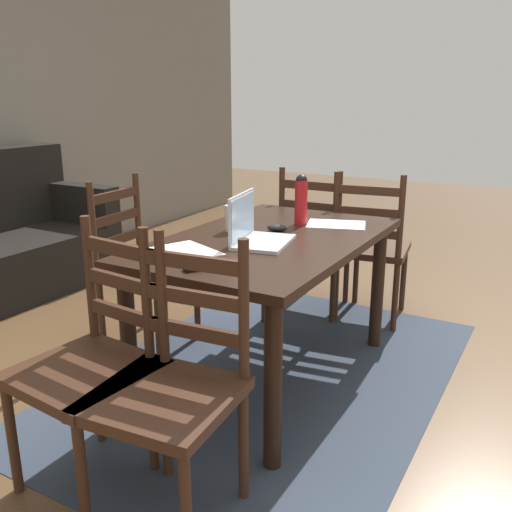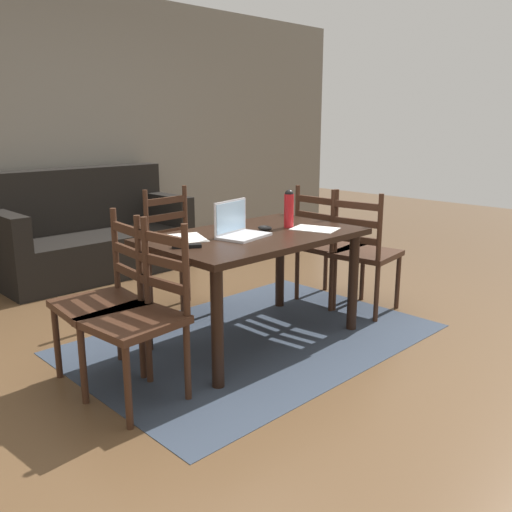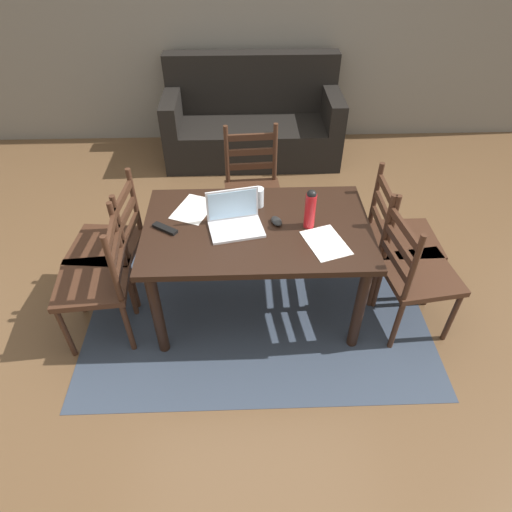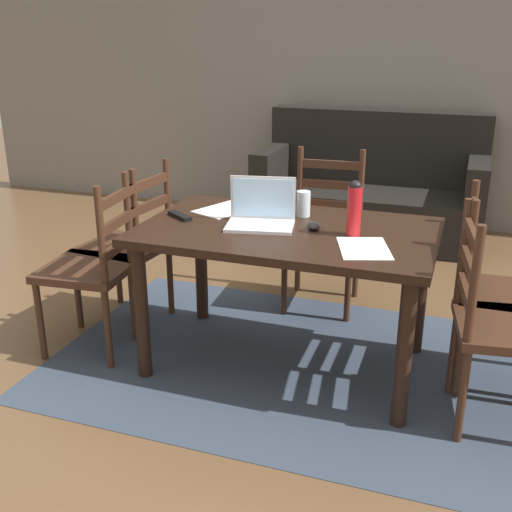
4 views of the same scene
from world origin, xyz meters
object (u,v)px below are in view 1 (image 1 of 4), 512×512
Objects in this scene: chair_left_far at (95,365)px; drinking_glass at (232,218)px; chair_left_near at (171,389)px; chair_right_near at (370,248)px; computer_mouse at (277,228)px; tv_remote at (205,266)px; laptop at (254,231)px; chair_right_far at (318,241)px; water_bottle at (301,199)px; dining_table at (270,257)px; chair_far_head at (142,267)px.

drinking_glass is at bearing 2.92° from chair_left_far.
chair_left_near is 1.98m from chair_right_near.
tv_remote is (-0.68, -0.04, -0.01)m from computer_mouse.
laptop is at bearing -10.67° from chair_left_far.
chair_right_far is 0.81m from water_bottle.
water_bottle is at bearing -2.38° from laptop.
dining_table is 1.02m from chair_right_far.
dining_table is 1.48× the size of chair_left_near.
chair_right_near is 5.59× the size of tv_remote.
laptop reaches higher than chair_right_far.
chair_right_far reaches higher than drinking_glass.
chair_left_far reaches higher than drinking_glass.
water_bottle is at bearing 6.84° from chair_left_near.
chair_right_near is 1.59m from tv_remote.
drinking_glass is at bearing 142.43° from water_bottle.
dining_table is 1.48× the size of chair_left_far.
laptop is (-0.13, -0.79, 0.33)m from chair_far_head.
chair_left_far is at bearing 172.17° from water_bottle.
laptop reaches higher than dining_table.
chair_left_near and chair_left_far have the same top height.
chair_right_far is at bearing -32.38° from chair_far_head.
chair_far_head and chair_right_near have the same top height.
tv_remote is at bearing -173.02° from chair_right_far.
drinking_glass is at bearing 97.82° from computer_mouse.
chair_left_far is 1.38m from water_bottle.
laptop is 2.78× the size of drinking_glass.
laptop is 0.26m from drinking_glass.
chair_left_near is 1.00× the size of chair_right_near.
chair_right_far is at bearing -10.79° from computer_mouse.
chair_right_near is (0.00, -0.35, 0.00)m from chair_right_far.
water_bottle is 0.23m from computer_mouse.
chair_left_far is at bearing 169.33° from laptop.
chair_right_near is 7.38× the size of drinking_glass.
chair_far_head is 0.96m from water_bottle.
tv_remote is (-0.58, -0.24, -0.05)m from drinking_glass.
chair_far_head is 5.59× the size of tv_remote.
tv_remote is (-0.56, -0.02, 0.11)m from dining_table.
chair_left_near is at bearing -173.16° from water_bottle.
drinking_glass reaches higher than computer_mouse.
chair_right_near reaches higher than drinking_glass.
chair_far_head is 9.50× the size of computer_mouse.
chair_right_far and chair_far_head have the same top height.
laptop reaches higher than chair_far_head.
chair_left_near is at bearing 179.72° from chair_right_near.
dining_table is 14.05× the size of computer_mouse.
chair_right_far is at bearing -48.88° from tv_remote.
computer_mouse is (-0.87, -0.15, 0.29)m from chair_right_far.
water_bottle is at bearing -30.79° from computer_mouse.
laptop is 0.26m from computer_mouse.
laptop is at bearing -171.69° from chair_right_far.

